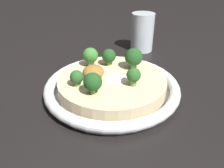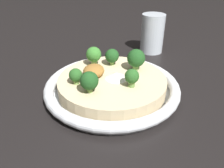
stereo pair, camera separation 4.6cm
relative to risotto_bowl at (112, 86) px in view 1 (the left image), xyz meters
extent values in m
plane|color=black|center=(0.00, 0.00, -0.02)|extent=(6.00, 6.00, 0.00)
cylinder|color=silver|center=(0.00, 0.00, -0.01)|extent=(0.26, 0.26, 0.01)
torus|color=silver|center=(0.00, 0.00, 0.00)|extent=(0.28, 0.28, 0.02)
cylinder|color=#CCB78E|center=(0.00, 0.00, 0.00)|extent=(0.22, 0.22, 0.03)
cone|color=white|center=(0.00, 0.01, 0.03)|extent=(0.05, 0.05, 0.01)
ellipsoid|color=olive|center=(0.00, -0.04, 0.03)|extent=(0.05, 0.04, 0.02)
cylinder|color=#668E47|center=(-0.05, 0.04, 0.03)|extent=(0.02, 0.02, 0.02)
sphere|color=#1E4C1E|center=(-0.05, 0.04, 0.05)|extent=(0.04, 0.04, 0.04)
cylinder|color=#759E4C|center=(0.04, -0.06, 0.03)|extent=(0.02, 0.02, 0.01)
sphere|color=#285B23|center=(0.04, -0.06, 0.04)|extent=(0.03, 0.03, 0.03)
cylinder|color=#759E4C|center=(0.06, -0.03, 0.03)|extent=(0.01, 0.01, 0.02)
sphere|color=#1E4C1E|center=(0.06, -0.03, 0.04)|extent=(0.03, 0.03, 0.03)
cylinder|color=#84A856|center=(-0.05, -0.05, 0.03)|extent=(0.02, 0.02, 0.02)
sphere|color=#387A2D|center=(-0.05, -0.05, 0.05)|extent=(0.03, 0.03, 0.03)
cylinder|color=#759E4C|center=(-0.06, -0.01, 0.03)|extent=(0.01, 0.01, 0.02)
sphere|color=#1E4C1E|center=(-0.06, -0.01, 0.04)|extent=(0.03, 0.03, 0.03)
cylinder|color=#668E47|center=(0.03, 0.04, 0.03)|extent=(0.02, 0.02, 0.02)
sphere|color=#285B23|center=(0.03, 0.04, 0.04)|extent=(0.03, 0.03, 0.03)
cylinder|color=silver|center=(-0.26, 0.07, 0.04)|extent=(0.07, 0.07, 0.11)
camera|label=1|loc=(0.39, 0.04, 0.24)|focal=35.00mm
camera|label=2|loc=(0.39, 0.09, 0.24)|focal=35.00mm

